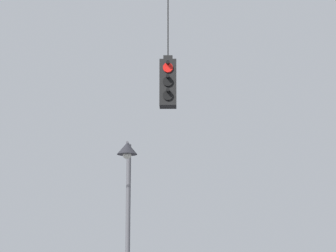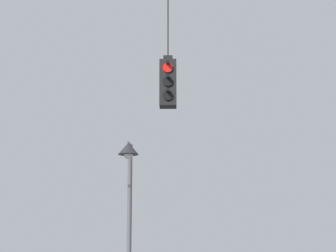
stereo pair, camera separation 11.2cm
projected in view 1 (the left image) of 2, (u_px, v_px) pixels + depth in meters
traffic_light_near_left_pole at (168, 83)px, 13.24m from camera, size 0.34×0.46×2.50m
street_lamp at (127, 187)px, 16.42m from camera, size 0.51×0.88×4.83m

